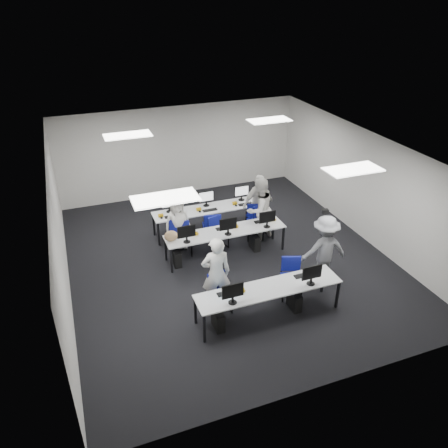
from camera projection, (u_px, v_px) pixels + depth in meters
name	position (u px, v px, depth m)	size (l,w,h in m)	color
room	(228.00, 208.00, 10.82)	(9.00, 9.02, 3.00)	black
ceiling_panels	(229.00, 150.00, 10.10)	(5.20, 4.60, 0.02)	white
desk_front	(269.00, 290.00, 9.24)	(3.20, 0.70, 0.73)	silver
desk_mid	(226.00, 233.00, 11.38)	(3.20, 0.70, 0.73)	silver
desk_back	(208.00, 210.00, 12.52)	(3.20, 0.70, 0.73)	silver
equipment_front	(260.00, 304.00, 9.32)	(2.51, 0.41, 1.19)	#0D5EAF
equipment_mid	(219.00, 245.00, 11.46)	(2.91, 0.41, 1.19)	white
equipment_back	(215.00, 218.00, 12.75)	(2.91, 0.41, 1.19)	white
chair_0	(220.00, 299.00, 9.59)	(0.47, 0.51, 0.89)	navy
chair_1	(291.00, 285.00, 10.04)	(0.60, 0.63, 0.94)	navy
chair_2	(183.00, 244.00, 11.65)	(0.50, 0.53, 0.88)	navy
chair_3	(218.00, 238.00, 11.95)	(0.51, 0.54, 0.86)	navy
chair_4	(255.00, 228.00, 12.38)	(0.61, 0.63, 0.95)	navy
chair_5	(178.00, 237.00, 11.95)	(0.57, 0.59, 0.92)	navy
chair_6	(211.00, 231.00, 12.27)	(0.51, 0.54, 0.87)	navy
chair_7	(257.00, 223.00, 12.61)	(0.51, 0.55, 0.98)	navy
handbag	(171.00, 236.00, 10.85)	(0.34, 0.22, 0.28)	olive
student_0	(216.00, 273.00, 9.41)	(0.65, 0.42, 1.77)	silver
student_1	(259.00, 209.00, 12.08)	(0.88, 0.68, 1.80)	silver
student_2	(178.00, 224.00, 11.66)	(0.73, 0.48, 1.50)	silver
student_3	(258.00, 204.00, 12.45)	(1.02, 0.42, 1.74)	silver
photographer	(324.00, 249.00, 10.32)	(1.11, 0.64, 1.72)	gray
dslr_camera	(325.00, 211.00, 10.03)	(0.14, 0.18, 0.10)	black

